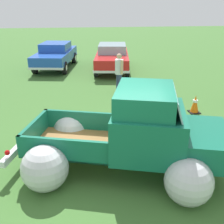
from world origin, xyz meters
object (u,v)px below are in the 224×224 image
show_car_0 (56,54)px  spectator_2 (119,71)px  lane_cone_0 (195,104)px  show_car_1 (112,56)px  lane_cone_1 (218,130)px  vintage_pickup_truck (136,139)px

show_car_0 → spectator_2: (2.90, -5.14, 0.15)m
spectator_2 → lane_cone_0: size_ratio=2.59×
show_car_0 → show_car_1: bearing=82.2°
show_car_1 → lane_cone_1: size_ratio=7.70×
lane_cone_0 → lane_cone_1: bearing=-96.5°
show_car_1 → spectator_2: bearing=5.0°
spectator_2 → lane_cone_1: 5.09m
vintage_pickup_truck → lane_cone_1: vintage_pickup_truck is taller
lane_cone_0 → lane_cone_1: 2.04m
vintage_pickup_truck → show_car_1: bearing=101.8°
vintage_pickup_truck → spectator_2: (0.54, 5.66, 0.17)m
show_car_1 → show_car_0: bearing=-99.2°
lane_cone_1 → lane_cone_0: bearing=83.5°
vintage_pickup_truck → spectator_2: 5.69m
vintage_pickup_truck → lane_cone_1: (2.53, 1.02, -0.45)m
lane_cone_1 → spectator_2: bearing=113.2°
show_car_0 → spectator_2: size_ratio=2.88×
lane_cone_0 → show_car_0: bearing=123.5°
spectator_2 → show_car_0: bearing=-80.9°
show_car_0 → lane_cone_0: (5.12, -7.75, -0.47)m
lane_cone_1 → vintage_pickup_truck: bearing=-158.1°
vintage_pickup_truck → spectator_2: bearing=101.1°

